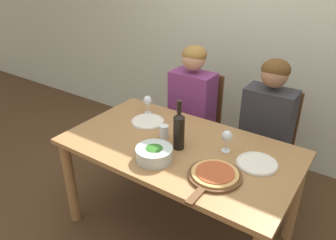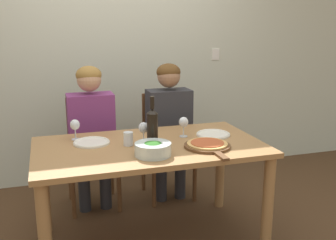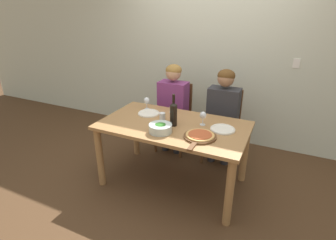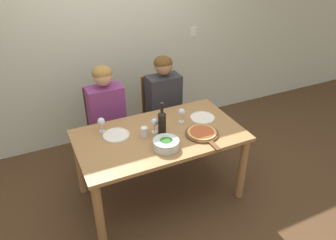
{
  "view_description": "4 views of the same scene",
  "coord_description": "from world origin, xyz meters",
  "px_view_note": "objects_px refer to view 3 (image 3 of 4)",
  "views": [
    {
      "loc": [
        1.01,
        -1.61,
        1.91
      ],
      "look_at": [
        -0.14,
        0.08,
        0.87
      ],
      "focal_mm": 35.0,
      "sensor_mm": 36.0,
      "label": 1
    },
    {
      "loc": [
        -0.67,
        -2.53,
        1.57
      ],
      "look_at": [
        0.13,
        -0.02,
        0.92
      ],
      "focal_mm": 42.0,
      "sensor_mm": 36.0,
      "label": 2
    },
    {
      "loc": [
        1.04,
        -2.35,
        1.9
      ],
      "look_at": [
        -0.06,
        -0.01,
        0.79
      ],
      "focal_mm": 28.0,
      "sensor_mm": 36.0,
      "label": 3
    },
    {
      "loc": [
        -1.04,
        -2.39,
        2.44
      ],
      "look_at": [
        0.1,
        0.03,
        0.86
      ],
      "focal_mm": 35.0,
      "sensor_mm": 36.0,
      "label": 4
    }
  ],
  "objects_px": {
    "chair_left": "(176,114)",
    "broccoli_bowl": "(160,128)",
    "dinner_plate_right": "(223,129)",
    "wine_glass_centre": "(173,113)",
    "wine_glass_right": "(203,116)",
    "wine_glass_left": "(147,101)",
    "person_woman": "(173,101)",
    "chair_right": "(224,123)",
    "person_man": "(223,109)",
    "dinner_plate_left": "(149,113)",
    "wine_bottle": "(174,113)",
    "pizza_on_board": "(200,136)",
    "water_tumbler": "(162,117)"
  },
  "relations": [
    {
      "from": "chair_left",
      "to": "wine_glass_left",
      "type": "xyz_separation_m",
      "value": [
        -0.16,
        -0.53,
        0.34
      ]
    },
    {
      "from": "broccoli_bowl",
      "to": "wine_glass_right",
      "type": "bearing_deg",
      "value": 46.17
    },
    {
      "from": "person_woman",
      "to": "wine_glass_left",
      "type": "distance_m",
      "value": 0.46
    },
    {
      "from": "chair_left",
      "to": "broccoli_bowl",
      "type": "bearing_deg",
      "value": -74.86
    },
    {
      "from": "broccoli_bowl",
      "to": "dinner_plate_left",
      "type": "bearing_deg",
      "value": 132.32
    },
    {
      "from": "dinner_plate_left",
      "to": "pizza_on_board",
      "type": "bearing_deg",
      "value": -23.97
    },
    {
      "from": "wine_glass_right",
      "to": "broccoli_bowl",
      "type": "bearing_deg",
      "value": -133.83
    },
    {
      "from": "dinner_plate_left",
      "to": "wine_glass_centre",
      "type": "distance_m",
      "value": 0.38
    },
    {
      "from": "dinner_plate_left",
      "to": "wine_glass_right",
      "type": "relative_size",
      "value": 1.68
    },
    {
      "from": "person_man",
      "to": "wine_glass_centre",
      "type": "height_order",
      "value": "person_man"
    },
    {
      "from": "wine_glass_centre",
      "to": "wine_glass_right",
      "type": "bearing_deg",
      "value": 11.36
    },
    {
      "from": "chair_left",
      "to": "person_man",
      "type": "height_order",
      "value": "person_man"
    },
    {
      "from": "wine_glass_right",
      "to": "water_tumbler",
      "type": "distance_m",
      "value": 0.45
    },
    {
      "from": "chair_left",
      "to": "person_woman",
      "type": "relative_size",
      "value": 0.76
    },
    {
      "from": "chair_right",
      "to": "wine_bottle",
      "type": "distance_m",
      "value": 0.98
    },
    {
      "from": "chair_left",
      "to": "pizza_on_board",
      "type": "bearing_deg",
      "value": -55.51
    },
    {
      "from": "wine_bottle",
      "to": "person_woman",
      "type": "bearing_deg",
      "value": 114.77
    },
    {
      "from": "chair_right",
      "to": "wine_glass_left",
      "type": "relative_size",
      "value": 6.25
    },
    {
      "from": "dinner_plate_right",
      "to": "wine_bottle",
      "type": "bearing_deg",
      "value": -167.7
    },
    {
      "from": "dinner_plate_right",
      "to": "wine_glass_centre",
      "type": "bearing_deg",
      "value": -176.62
    },
    {
      "from": "chair_right",
      "to": "chair_left",
      "type": "bearing_deg",
      "value": 180.0
    },
    {
      "from": "person_woman",
      "to": "person_man",
      "type": "distance_m",
      "value": 0.68
    },
    {
      "from": "pizza_on_board",
      "to": "water_tumbler",
      "type": "height_order",
      "value": "water_tumbler"
    },
    {
      "from": "pizza_on_board",
      "to": "wine_glass_centre",
      "type": "xyz_separation_m",
      "value": [
        -0.39,
        0.23,
        0.09
      ]
    },
    {
      "from": "water_tumbler",
      "to": "person_man",
      "type": "bearing_deg",
      "value": 52.5
    },
    {
      "from": "dinner_plate_left",
      "to": "water_tumbler",
      "type": "distance_m",
      "value": 0.27
    },
    {
      "from": "broccoli_bowl",
      "to": "person_woman",
      "type": "bearing_deg",
      "value": 106.89
    },
    {
      "from": "chair_left",
      "to": "person_woman",
      "type": "distance_m",
      "value": 0.26
    },
    {
      "from": "chair_right",
      "to": "broccoli_bowl",
      "type": "distance_m",
      "value": 1.15
    },
    {
      "from": "chair_left",
      "to": "broccoli_bowl",
      "type": "xyz_separation_m",
      "value": [
        0.28,
        -1.03,
        0.28
      ]
    },
    {
      "from": "chair_left",
      "to": "wine_glass_right",
      "type": "distance_m",
      "value": 0.98
    },
    {
      "from": "wine_glass_left",
      "to": "chair_left",
      "type": "bearing_deg",
      "value": 72.95
    },
    {
      "from": "pizza_on_board",
      "to": "water_tumbler",
      "type": "distance_m",
      "value": 0.55
    },
    {
      "from": "chair_right",
      "to": "dinner_plate_left",
      "type": "relative_size",
      "value": 3.71
    },
    {
      "from": "person_woman",
      "to": "water_tumbler",
      "type": "bearing_deg",
      "value": -75.29
    },
    {
      "from": "wine_glass_centre",
      "to": "chair_right",
      "type": "bearing_deg",
      "value": 62.34
    },
    {
      "from": "dinner_plate_right",
      "to": "person_woman",
      "type": "bearing_deg",
      "value": 143.86
    },
    {
      "from": "chair_right",
      "to": "wine_glass_right",
      "type": "bearing_deg",
      "value": -96.2
    },
    {
      "from": "wine_glass_left",
      "to": "pizza_on_board",
      "type": "bearing_deg",
      "value": -28.68
    },
    {
      "from": "wine_bottle",
      "to": "dinner_plate_left",
      "type": "relative_size",
      "value": 1.36
    },
    {
      "from": "chair_right",
      "to": "wine_bottle",
      "type": "height_order",
      "value": "wine_bottle"
    },
    {
      "from": "broccoli_bowl",
      "to": "chair_right",
      "type": "bearing_deg",
      "value": 68.62
    },
    {
      "from": "wine_bottle",
      "to": "water_tumbler",
      "type": "bearing_deg",
      "value": 160.7
    },
    {
      "from": "dinner_plate_right",
      "to": "wine_glass_right",
      "type": "relative_size",
      "value": 1.68
    },
    {
      "from": "wine_glass_left",
      "to": "wine_glass_centre",
      "type": "bearing_deg",
      "value": -26.77
    },
    {
      "from": "wine_bottle",
      "to": "wine_glass_right",
      "type": "distance_m",
      "value": 0.31
    },
    {
      "from": "chair_left",
      "to": "wine_bottle",
      "type": "height_order",
      "value": "wine_bottle"
    },
    {
      "from": "dinner_plate_right",
      "to": "water_tumbler",
      "type": "distance_m",
      "value": 0.66
    },
    {
      "from": "chair_left",
      "to": "chair_right",
      "type": "distance_m",
      "value": 0.68
    },
    {
      "from": "chair_right",
      "to": "person_man",
      "type": "xyz_separation_m",
      "value": [
        -0.0,
        -0.11,
        0.24
      ]
    }
  ]
}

